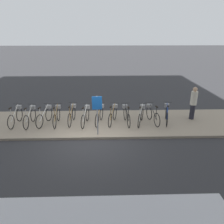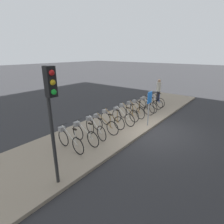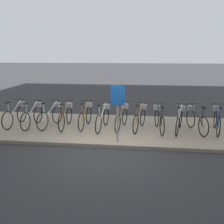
{
  "view_description": "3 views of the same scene",
  "coord_description": "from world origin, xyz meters",
  "px_view_note": "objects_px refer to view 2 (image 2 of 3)",
  "views": [
    {
      "loc": [
        0.72,
        -8.81,
        4.7
      ],
      "look_at": [
        1.02,
        1.2,
        0.88
      ],
      "focal_mm": 35.0,
      "sensor_mm": 36.0,
      "label": 1
    },
    {
      "loc": [
        -7.66,
        -3.66,
        3.84
      ],
      "look_at": [
        -1.44,
        1.34,
        1.13
      ],
      "focal_mm": 28.0,
      "sensor_mm": 36.0,
      "label": 2
    },
    {
      "loc": [
        0.86,
        -6.35,
        2.94
      ],
      "look_at": [
        0.07,
        1.0,
        0.93
      ],
      "focal_mm": 35.0,
      "sensor_mm": 36.0,
      "label": 3
    }
  ],
  "objects_px": {
    "parked_bicycle_1": "(84,133)",
    "traffic_light": "(51,104)",
    "parked_bicycle_5": "(122,116)",
    "pedestrian": "(159,90)",
    "parked_bicycle_0": "(69,139)",
    "parked_bicycle_11": "(154,100)",
    "parked_bicycle_2": "(94,127)",
    "parked_bicycle_9": "(147,104)",
    "parked_bicycle_8": "(141,107)",
    "parked_bicycle_10": "(150,102)",
    "parked_bicycle_7": "(134,109)",
    "sign_post": "(149,103)",
    "parked_bicycle_6": "(127,112)",
    "parked_bicycle_4": "(111,119)",
    "parked_bicycle_3": "(103,124)"
  },
  "relations": [
    {
      "from": "parked_bicycle_7",
      "to": "parked_bicycle_8",
      "type": "height_order",
      "value": "same"
    },
    {
      "from": "parked_bicycle_5",
      "to": "pedestrian",
      "type": "xyz_separation_m",
      "value": [
        5.69,
        0.5,
        0.48
      ]
    },
    {
      "from": "parked_bicycle_6",
      "to": "parked_bicycle_1",
      "type": "bearing_deg",
      "value": -177.68
    },
    {
      "from": "parked_bicycle_0",
      "to": "parked_bicycle_11",
      "type": "relative_size",
      "value": 1.02
    },
    {
      "from": "parked_bicycle_3",
      "to": "pedestrian",
      "type": "height_order",
      "value": "pedestrian"
    },
    {
      "from": "parked_bicycle_5",
      "to": "parked_bicycle_9",
      "type": "relative_size",
      "value": 1.03
    },
    {
      "from": "pedestrian",
      "to": "parked_bicycle_11",
      "type": "bearing_deg",
      "value": -166.08
    },
    {
      "from": "parked_bicycle_11",
      "to": "pedestrian",
      "type": "xyz_separation_m",
      "value": [
        1.48,
        0.37,
        0.48
      ]
    },
    {
      "from": "parked_bicycle_2",
      "to": "parked_bicycle_9",
      "type": "height_order",
      "value": "same"
    },
    {
      "from": "parked_bicycle_0",
      "to": "parked_bicycle_8",
      "type": "xyz_separation_m",
      "value": [
        5.63,
        -0.04,
        0.0
      ]
    },
    {
      "from": "parked_bicycle_3",
      "to": "sign_post",
      "type": "relative_size",
      "value": 0.91
    },
    {
      "from": "parked_bicycle_1",
      "to": "parked_bicycle_3",
      "type": "xyz_separation_m",
      "value": [
        1.33,
        0.06,
        0.0
      ]
    },
    {
      "from": "parked_bicycle_8",
      "to": "parked_bicycle_9",
      "type": "xyz_separation_m",
      "value": [
        0.75,
        -0.03,
        0.0
      ]
    },
    {
      "from": "parked_bicycle_3",
      "to": "parked_bicycle_6",
      "type": "xyz_separation_m",
      "value": [
        2.19,
        0.08,
        0.0
      ]
    },
    {
      "from": "parked_bicycle_1",
      "to": "traffic_light",
      "type": "height_order",
      "value": "traffic_light"
    },
    {
      "from": "parked_bicycle_4",
      "to": "parked_bicycle_2",
      "type": "bearing_deg",
      "value": -175.27
    },
    {
      "from": "parked_bicycle_0",
      "to": "parked_bicycle_1",
      "type": "height_order",
      "value": "same"
    },
    {
      "from": "parked_bicycle_0",
      "to": "parked_bicycle_5",
      "type": "relative_size",
      "value": 1.01
    },
    {
      "from": "parked_bicycle_2",
      "to": "parked_bicycle_9",
      "type": "relative_size",
      "value": 1.02
    },
    {
      "from": "parked_bicycle_5",
      "to": "traffic_light",
      "type": "distance_m",
      "value": 5.52
    },
    {
      "from": "parked_bicycle_6",
      "to": "parked_bicycle_9",
      "type": "bearing_deg",
      "value": -4.03
    },
    {
      "from": "parked_bicycle_5",
      "to": "parked_bicycle_3",
      "type": "bearing_deg",
      "value": 177.58
    },
    {
      "from": "traffic_light",
      "to": "sign_post",
      "type": "distance_m",
      "value": 5.75
    },
    {
      "from": "parked_bicycle_6",
      "to": "parked_bicycle_8",
      "type": "xyz_separation_m",
      "value": [
        1.38,
        -0.12,
        0.0
      ]
    },
    {
      "from": "parked_bicycle_8",
      "to": "parked_bicycle_9",
      "type": "bearing_deg",
      "value": -2.51
    },
    {
      "from": "parked_bicycle_7",
      "to": "parked_bicycle_11",
      "type": "xyz_separation_m",
      "value": [
        2.8,
        0.02,
        0.0
      ]
    },
    {
      "from": "pedestrian",
      "to": "traffic_light",
      "type": "bearing_deg",
      "value": -170.36
    },
    {
      "from": "parked_bicycle_3",
      "to": "parked_bicycle_5",
      "type": "height_order",
      "value": "same"
    },
    {
      "from": "parked_bicycle_2",
      "to": "pedestrian",
      "type": "xyz_separation_m",
      "value": [
        7.76,
        0.42,
        0.48
      ]
    },
    {
      "from": "parked_bicycle_6",
      "to": "sign_post",
      "type": "distance_m",
      "value": 1.62
    },
    {
      "from": "parked_bicycle_4",
      "to": "traffic_light",
      "type": "height_order",
      "value": "traffic_light"
    },
    {
      "from": "parked_bicycle_10",
      "to": "parked_bicycle_0",
      "type": "bearing_deg",
      "value": -179.76
    },
    {
      "from": "parked_bicycle_7",
      "to": "sign_post",
      "type": "relative_size",
      "value": 0.88
    },
    {
      "from": "parked_bicycle_5",
      "to": "parked_bicycle_11",
      "type": "distance_m",
      "value": 4.21
    },
    {
      "from": "parked_bicycle_8",
      "to": "parked_bicycle_10",
      "type": "height_order",
      "value": "same"
    },
    {
      "from": "parked_bicycle_5",
      "to": "parked_bicycle_9",
      "type": "distance_m",
      "value": 2.84
    },
    {
      "from": "parked_bicycle_1",
      "to": "pedestrian",
      "type": "distance_m",
      "value": 8.52
    },
    {
      "from": "parked_bicycle_10",
      "to": "sign_post",
      "type": "relative_size",
      "value": 0.9
    },
    {
      "from": "parked_bicycle_6",
      "to": "traffic_light",
      "type": "bearing_deg",
      "value": -165.64
    },
    {
      "from": "parked_bicycle_4",
      "to": "pedestrian",
      "type": "relative_size",
      "value": 0.95
    },
    {
      "from": "parked_bicycle_1",
      "to": "parked_bicycle_6",
      "type": "height_order",
      "value": "same"
    },
    {
      "from": "parked_bicycle_7",
      "to": "parked_bicycle_10",
      "type": "xyz_separation_m",
      "value": [
        2.04,
        -0.01,
        0.0
      ]
    },
    {
      "from": "parked_bicycle_8",
      "to": "pedestrian",
      "type": "bearing_deg",
      "value": 7.48
    },
    {
      "from": "parked_bicycle_4",
      "to": "sign_post",
      "type": "bearing_deg",
      "value": -46.61
    },
    {
      "from": "parked_bicycle_10",
      "to": "parked_bicycle_9",
      "type": "bearing_deg",
      "value": -170.41
    },
    {
      "from": "parked_bicycle_0",
      "to": "parked_bicycle_10",
      "type": "xyz_separation_m",
      "value": [
        6.98,
        0.03,
        0.0
      ]
    },
    {
      "from": "parked_bicycle_2",
      "to": "parked_bicycle_4",
      "type": "bearing_deg",
      "value": 4.73
    },
    {
      "from": "pedestrian",
      "to": "sign_post",
      "type": "height_order",
      "value": "sign_post"
    },
    {
      "from": "parked_bicycle_0",
      "to": "parked_bicycle_1",
      "type": "relative_size",
      "value": 1.0
    },
    {
      "from": "parked_bicycle_4",
      "to": "parked_bicycle_5",
      "type": "bearing_deg",
      "value": -14.71
    }
  ]
}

